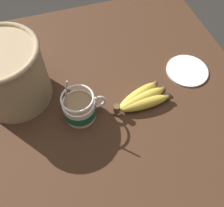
% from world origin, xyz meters
% --- Properties ---
extents(table, '(1.03, 1.03, 0.03)m').
position_xyz_m(table, '(0.00, 0.00, 0.01)').
color(table, '#422819').
rests_on(table, ground).
extents(coffee_mug, '(0.13, 0.10, 0.17)m').
position_xyz_m(coffee_mug, '(-0.05, -0.01, 0.07)').
color(coffee_mug, white).
rests_on(coffee_mug, table).
extents(banana_bunch, '(0.19, 0.10, 0.04)m').
position_xyz_m(banana_bunch, '(0.14, -0.02, 0.05)').
color(banana_bunch, brown).
rests_on(banana_bunch, table).
extents(woven_basket, '(0.23, 0.23, 0.20)m').
position_xyz_m(woven_basket, '(-0.22, 0.13, 0.13)').
color(woven_basket, tan).
rests_on(woven_basket, table).
extents(small_plate, '(0.14, 0.14, 0.01)m').
position_xyz_m(small_plate, '(0.34, 0.05, 0.03)').
color(small_plate, white).
rests_on(small_plate, table).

